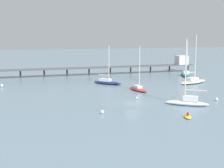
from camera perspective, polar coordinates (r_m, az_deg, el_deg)
ground_plane at (r=68.62m, az=3.36°, el=-3.21°), size 400.00×400.00×0.00m
pier at (r=113.95m, az=1.25°, el=3.12°), size 73.95×6.47×5.63m
sailboat_white at (r=67.91m, az=12.45°, el=-2.80°), size 8.02×6.22×12.87m
sailboat_navy at (r=92.58m, az=-0.81°, el=0.38°), size 7.78×7.68×10.35m
sailboat_cream at (r=96.20m, az=13.36°, el=0.53°), size 10.33×6.80×13.23m
sailboat_teal at (r=110.18m, az=12.24°, el=1.57°), size 4.28×9.27×11.12m
sailboat_red at (r=82.45m, az=4.38°, el=-0.69°), size 3.55×7.19×10.84m
dinghy_yellow at (r=58.63m, az=12.48°, el=-5.31°), size 1.94×2.85×1.14m
mooring_buoy_mid at (r=92.11m, az=-17.86°, el=-0.25°), size 0.79×0.79×0.79m
mooring_buoy_inner at (r=73.97m, az=17.02°, el=-2.44°), size 0.67×0.67×0.67m
mooring_buoy_outer at (r=72.67m, az=4.15°, el=-2.33°), size 0.51×0.51×0.51m
mooring_buoy_near at (r=59.93m, az=-1.63°, el=-4.67°), size 0.66×0.66×0.66m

